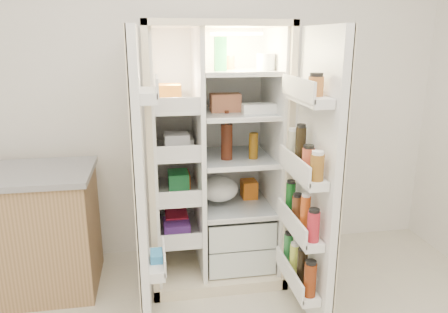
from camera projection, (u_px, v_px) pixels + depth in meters
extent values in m
cube|color=white|center=(188.00, 85.00, 3.20)|extent=(4.00, 0.02, 2.70)
cube|color=beige|center=(208.00, 144.00, 3.28)|extent=(0.92, 0.04, 1.80)
cube|color=beige|center=(151.00, 158.00, 2.90)|extent=(0.04, 0.70, 1.80)
cube|color=beige|center=(275.00, 153.00, 3.04)|extent=(0.04, 0.70, 1.80)
cube|color=beige|center=(213.00, 24.00, 2.73)|extent=(0.92, 0.70, 0.04)
cube|color=beige|center=(215.00, 265.00, 3.20)|extent=(0.92, 0.70, 0.08)
cube|color=white|center=(208.00, 143.00, 3.25)|extent=(0.84, 0.02, 1.68)
cube|color=white|center=(155.00, 155.00, 2.90)|extent=(0.02, 0.62, 1.68)
cube|color=white|center=(271.00, 150.00, 3.03)|extent=(0.02, 0.62, 1.68)
cube|color=white|center=(199.00, 153.00, 2.95)|extent=(0.03, 0.62, 1.68)
cube|color=silver|center=(236.00, 247.00, 3.17)|extent=(0.47, 0.52, 0.19)
cube|color=silver|center=(236.00, 223.00, 3.11)|extent=(0.47, 0.52, 0.19)
cube|color=#FFD18C|center=(235.00, 34.00, 2.82)|extent=(0.30, 0.30, 0.02)
cube|color=silver|center=(179.00, 230.00, 3.07)|extent=(0.28, 0.58, 0.02)
cube|color=silver|center=(177.00, 191.00, 2.99)|extent=(0.28, 0.58, 0.02)
cube|color=silver|center=(176.00, 150.00, 2.91)|extent=(0.28, 0.58, 0.02)
cube|color=silver|center=(175.00, 107.00, 2.83)|extent=(0.28, 0.58, 0.02)
cube|color=silver|center=(236.00, 204.00, 3.10)|extent=(0.49, 0.58, 0.01)
cube|color=silver|center=(236.00, 157.00, 3.00)|extent=(0.49, 0.58, 0.01)
cube|color=silver|center=(236.00, 112.00, 2.91)|extent=(0.49, 0.58, 0.02)
cube|color=silver|center=(237.00, 71.00, 2.84)|extent=(0.49, 0.58, 0.02)
cube|color=red|center=(178.00, 222.00, 3.06)|extent=(0.16, 0.20, 0.10)
cube|color=green|center=(177.00, 182.00, 2.97)|extent=(0.14, 0.18, 0.12)
cube|color=white|center=(176.00, 144.00, 2.90)|extent=(0.20, 0.22, 0.07)
cube|color=orange|center=(174.00, 95.00, 2.81)|extent=(0.15, 0.16, 0.14)
cube|color=#643193|center=(178.00, 223.00, 3.06)|extent=(0.18, 0.20, 0.09)
cube|color=orange|center=(177.00, 183.00, 2.98)|extent=(0.14, 0.18, 0.10)
cube|color=silver|center=(176.00, 140.00, 2.89)|extent=(0.16, 0.16, 0.12)
sphere|color=orange|center=(221.00, 261.00, 3.09)|extent=(0.07, 0.07, 0.07)
sphere|color=orange|center=(232.00, 257.00, 3.14)|extent=(0.07, 0.07, 0.07)
sphere|color=orange|center=(246.00, 259.00, 3.12)|extent=(0.07, 0.07, 0.07)
sphere|color=orange|center=(225.00, 251.00, 3.23)|extent=(0.07, 0.07, 0.07)
sphere|color=orange|center=(238.00, 252.00, 3.23)|extent=(0.07, 0.07, 0.07)
sphere|color=orange|center=(252.00, 253.00, 3.20)|extent=(0.07, 0.07, 0.07)
sphere|color=orange|center=(215.00, 256.00, 3.16)|extent=(0.07, 0.07, 0.07)
ellipsoid|color=#4A7A28|center=(235.00, 220.00, 3.13)|extent=(0.26, 0.24, 0.11)
cylinder|color=#431A0E|center=(227.00, 142.00, 2.89)|extent=(0.08, 0.08, 0.25)
cylinder|color=brown|center=(253.00, 146.00, 2.92)|extent=(0.06, 0.06, 0.18)
cube|color=#279147|center=(220.00, 54.00, 2.74)|extent=(0.07, 0.07, 0.22)
cylinder|color=white|center=(266.00, 62.00, 2.78)|extent=(0.12, 0.12, 0.11)
cylinder|color=#A55B26|center=(230.00, 62.00, 2.91)|extent=(0.07, 0.07, 0.09)
cube|color=white|center=(261.00, 108.00, 2.85)|extent=(0.25, 0.10, 0.06)
cube|color=#A56042|center=(225.00, 103.00, 2.89)|extent=(0.20, 0.11, 0.12)
ellipsoid|color=silver|center=(219.00, 194.00, 3.04)|extent=(0.27, 0.25, 0.17)
cube|color=orange|center=(249.00, 189.00, 3.20)|extent=(0.11, 0.13, 0.13)
cube|color=white|center=(140.00, 185.00, 2.36)|extent=(0.05, 0.40, 1.72)
cube|color=beige|center=(136.00, 186.00, 2.36)|extent=(0.01, 0.40, 1.72)
cube|color=white|center=(157.00, 264.00, 2.51)|extent=(0.09, 0.32, 0.06)
cube|color=white|center=(149.00, 96.00, 2.24)|extent=(0.09, 0.32, 0.06)
cube|color=#338CCC|center=(157.00, 260.00, 2.50)|extent=(0.07, 0.12, 0.10)
cube|color=white|center=(316.00, 181.00, 2.44)|extent=(0.05, 0.58, 1.72)
cube|color=beige|center=(320.00, 180.00, 2.45)|extent=(0.01, 0.58, 1.72)
cube|color=white|center=(297.00, 280.00, 2.60)|extent=(0.11, 0.50, 0.05)
cube|color=white|center=(300.00, 229.00, 2.51)|extent=(0.11, 0.50, 0.05)
cube|color=white|center=(303.00, 173.00, 2.42)|extent=(0.11, 0.50, 0.05)
cube|color=white|center=(307.00, 98.00, 2.30)|extent=(0.11, 0.50, 0.05)
cylinder|color=#68250B|center=(310.00, 280.00, 2.38)|extent=(0.07, 0.07, 0.20)
cylinder|color=black|center=(302.00, 266.00, 2.50)|extent=(0.06, 0.06, 0.22)
cylinder|color=#C4D848|center=(295.00, 258.00, 2.63)|extent=(0.06, 0.06, 0.18)
cylinder|color=#277638|center=(288.00, 248.00, 2.75)|extent=(0.06, 0.06, 0.19)
cylinder|color=#A31B27|center=(313.00, 227.00, 2.29)|extent=(0.07, 0.07, 0.17)
cylinder|color=#BA4915|center=(305.00, 214.00, 2.41)|extent=(0.06, 0.06, 0.21)
cylinder|color=#5C2F17|center=(297.00, 209.00, 2.54)|extent=(0.07, 0.07, 0.16)
cylinder|color=#13531B|center=(290.00, 198.00, 2.66)|extent=(0.06, 0.06, 0.20)
cylinder|color=brown|center=(317.00, 167.00, 2.20)|extent=(0.07, 0.07, 0.14)
cylinder|color=#BE4C30|center=(308.00, 161.00, 2.32)|extent=(0.07, 0.07, 0.14)
cylinder|color=black|center=(300.00, 147.00, 2.44)|extent=(0.06, 0.06, 0.23)
cylinder|color=beige|center=(293.00, 146.00, 2.57)|extent=(0.06, 0.06, 0.18)
cylinder|color=#A8612A|center=(316.00, 86.00, 2.17)|extent=(0.08, 0.08, 0.10)
cube|color=#A07A50|center=(7.00, 236.00, 2.85)|extent=(1.14, 0.59, 0.82)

